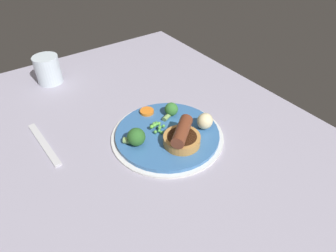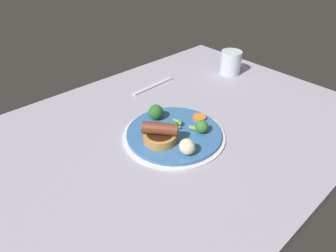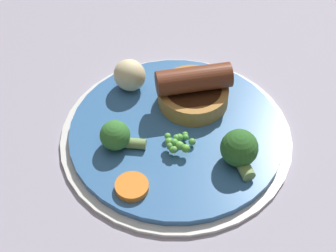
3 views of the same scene
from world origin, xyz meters
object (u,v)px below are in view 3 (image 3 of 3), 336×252
at_px(dinner_plate, 176,135).
at_px(potato_chunk_0, 130,75).
at_px(sausage_pudding, 193,90).
at_px(broccoli_floret_far, 117,136).
at_px(pea_pile, 178,143).
at_px(carrot_slice_0, 132,187).
at_px(broccoli_floret_near, 240,149).

height_order(dinner_plate, potato_chunk_0, potato_chunk_0).
relative_size(sausage_pudding, broccoli_floret_far, 1.71).
bearing_deg(pea_pile, broccoli_floret_far, 114.18).
bearing_deg(dinner_plate, sausage_pudding, 4.47).
distance_m(broccoli_floret_far, carrot_slice_0, 0.07).
relative_size(pea_pile, carrot_slice_0, 1.09).
height_order(broccoli_floret_far, potato_chunk_0, potato_chunk_0).
relative_size(broccoli_floret_far, potato_chunk_0, 1.27).
bearing_deg(broccoli_floret_near, pea_pile, 57.04).
relative_size(dinner_plate, broccoli_floret_near, 5.61).
xyz_separation_m(dinner_plate, sausage_pudding, (0.05, 0.00, 0.03)).
bearing_deg(sausage_pudding, broccoli_floret_near, -73.85).
distance_m(sausage_pudding, broccoli_floret_near, 0.11).
xyz_separation_m(broccoli_floret_far, carrot_slice_0, (-0.04, -0.05, -0.01)).
xyz_separation_m(pea_pile, broccoli_floret_far, (-0.03, 0.06, 0.01)).
xyz_separation_m(dinner_plate, broccoli_floret_far, (-0.05, 0.05, 0.02)).
xyz_separation_m(dinner_plate, potato_chunk_0, (0.04, 0.09, 0.03)).
bearing_deg(sausage_pudding, broccoli_floret_far, -152.12).
distance_m(dinner_plate, broccoli_floret_near, 0.09).
distance_m(broccoli_floret_far, potato_chunk_0, 0.10).
bearing_deg(sausage_pudding, pea_pile, -115.15).
relative_size(pea_pile, broccoli_floret_near, 0.82).
height_order(dinner_plate, broccoli_floret_far, broccoli_floret_far).
height_order(pea_pile, broccoli_floret_far, broccoli_floret_far).
bearing_deg(broccoli_floret_far, carrot_slice_0, 113.43).
xyz_separation_m(pea_pile, broccoli_floret_near, (0.02, -0.07, 0.01)).
bearing_deg(carrot_slice_0, sausage_pudding, 0.63).
bearing_deg(pea_pile, sausage_pudding, 14.02).
xyz_separation_m(potato_chunk_0, carrot_slice_0, (-0.14, -0.08, -0.02)).
xyz_separation_m(pea_pile, potato_chunk_0, (0.06, 0.10, 0.01)).
distance_m(dinner_plate, potato_chunk_0, 0.10).
bearing_deg(broccoli_floret_near, dinner_plate, 38.10).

